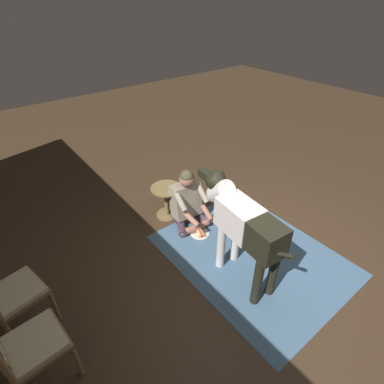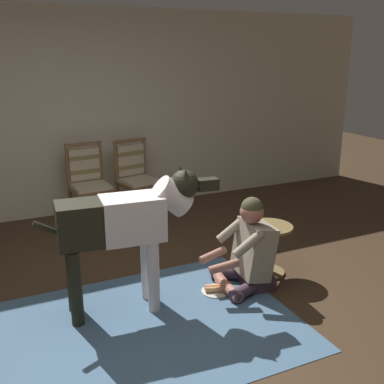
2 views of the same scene
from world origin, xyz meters
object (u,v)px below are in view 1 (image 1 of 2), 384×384
(dining_chair_left_of_pair, at_px, (20,345))
(dining_chair_right_of_pair, at_px, (3,293))
(hot_dog_on_plate, at_px, (200,233))
(large_dog, at_px, (242,223))
(person_sitting_on_floor, at_px, (188,202))
(round_side_table, at_px, (167,199))

(dining_chair_left_of_pair, distance_m, dining_chair_right_of_pair, 0.61)
(dining_chair_right_of_pair, xyz_separation_m, hot_dog_on_plate, (-0.03, -2.28, -0.52))
(hot_dog_on_plate, bearing_deg, large_dog, 174.67)
(dining_chair_right_of_pair, bearing_deg, hot_dog_on_plate, -90.81)
(dining_chair_right_of_pair, xyz_separation_m, large_dog, (-0.81, -2.21, 0.21))
(dining_chair_right_of_pair, height_order, person_sitting_on_floor, dining_chair_right_of_pair)
(dining_chair_left_of_pair, height_order, person_sitting_on_floor, dining_chair_left_of_pair)
(person_sitting_on_floor, distance_m, hot_dog_on_plate, 0.45)
(person_sitting_on_floor, height_order, large_dog, large_dog)
(dining_chair_left_of_pair, height_order, hot_dog_on_plate, dining_chair_left_of_pair)
(large_dog, distance_m, round_side_table, 1.48)
(dining_chair_left_of_pair, bearing_deg, round_side_table, -60.98)
(large_dog, bearing_deg, person_sitting_on_floor, -5.33)
(large_dog, xyz_separation_m, round_side_table, (1.40, 0.04, -0.46))
(dining_chair_left_of_pair, xyz_separation_m, person_sitting_on_floor, (0.89, -2.31, -0.19))
(large_dog, xyz_separation_m, hot_dog_on_plate, (0.78, -0.07, -0.73))
(dining_chair_right_of_pair, distance_m, round_side_table, 2.26)
(person_sitting_on_floor, xyz_separation_m, round_side_table, (0.31, 0.14, -0.05))
(person_sitting_on_floor, distance_m, large_dog, 1.16)
(person_sitting_on_floor, bearing_deg, dining_chair_right_of_pair, 96.80)
(hot_dog_on_plate, bearing_deg, dining_chair_right_of_pair, 89.19)
(person_sitting_on_floor, relative_size, large_dog, 0.57)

